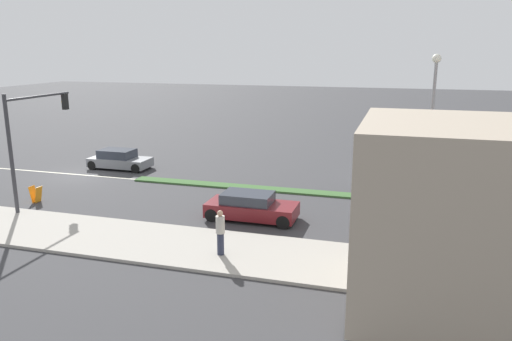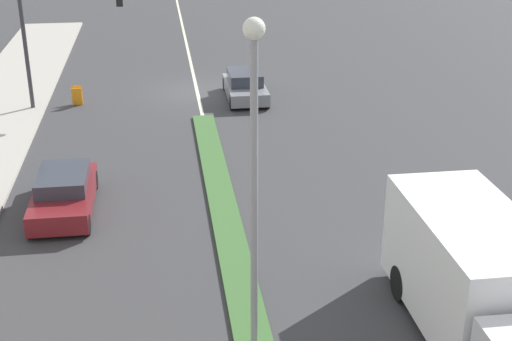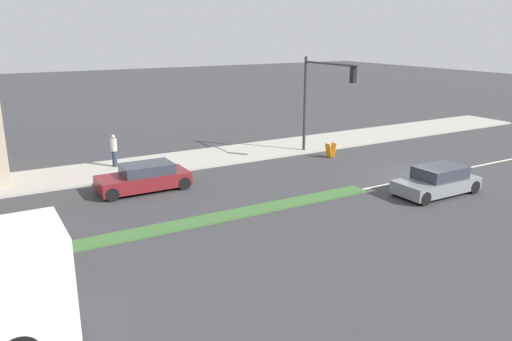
{
  "view_description": "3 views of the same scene",
  "coord_description": "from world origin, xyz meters",
  "px_view_note": "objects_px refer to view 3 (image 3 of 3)",
  "views": [
    {
      "loc": [
        25.99,
        19.17,
        7.67
      ],
      "look_at": [
        1.86,
        12.01,
        1.55
      ],
      "focal_mm": 35.0,
      "sensor_mm": 36.0,
      "label": 1
    },
    {
      "loc": [
        1.82,
        33.79,
        9.98
      ],
      "look_at": [
        -0.91,
        14.32,
        1.71
      ],
      "focal_mm": 50.0,
      "sensor_mm": 36.0,
      "label": 2
    },
    {
      "loc": [
        -16.74,
        19.32,
        7.19
      ],
      "look_at": [
        0.24,
        9.47,
        1.66
      ],
      "focal_mm": 35.0,
      "sensor_mm": 36.0,
      "label": 3
    }
  ],
  "objects_px": {
    "sedan_maroon": "(144,178)",
    "traffic_signal_main": "(320,90)",
    "warning_aframe_sign": "(330,150)",
    "pedestrian": "(114,150)",
    "suv_grey": "(437,181)"
  },
  "relations": [
    {
      "from": "sedan_maroon",
      "to": "traffic_signal_main",
      "type": "bearing_deg",
      "value": -84.09
    },
    {
      "from": "suv_grey",
      "to": "sedan_maroon",
      "type": "height_order",
      "value": "suv_grey"
    },
    {
      "from": "warning_aframe_sign",
      "to": "suv_grey",
      "type": "xyz_separation_m",
      "value": [
        -7.81,
        0.09,
        0.18
      ]
    },
    {
      "from": "traffic_signal_main",
      "to": "sedan_maroon",
      "type": "relative_size",
      "value": 1.35
    },
    {
      "from": "pedestrian",
      "to": "suv_grey",
      "type": "xyz_separation_m",
      "value": [
        -11.69,
        -11.48,
        -0.43
      ]
    },
    {
      "from": "pedestrian",
      "to": "sedan_maroon",
      "type": "height_order",
      "value": "pedestrian"
    },
    {
      "from": "suv_grey",
      "to": "pedestrian",
      "type": "bearing_deg",
      "value": 44.47
    },
    {
      "from": "warning_aframe_sign",
      "to": "sedan_maroon",
      "type": "distance_m",
      "value": 11.41
    },
    {
      "from": "warning_aframe_sign",
      "to": "pedestrian",
      "type": "bearing_deg",
      "value": 71.47
    },
    {
      "from": "traffic_signal_main",
      "to": "suv_grey",
      "type": "distance_m",
      "value": 8.96
    },
    {
      "from": "pedestrian",
      "to": "warning_aframe_sign",
      "type": "xyz_separation_m",
      "value": [
        -3.88,
        -11.57,
        -0.62
      ]
    },
    {
      "from": "traffic_signal_main",
      "to": "sedan_maroon",
      "type": "height_order",
      "value": "traffic_signal_main"
    },
    {
      "from": "suv_grey",
      "to": "sedan_maroon",
      "type": "relative_size",
      "value": 0.96
    },
    {
      "from": "traffic_signal_main",
      "to": "sedan_maroon",
      "type": "bearing_deg",
      "value": 95.91
    },
    {
      "from": "traffic_signal_main",
      "to": "warning_aframe_sign",
      "type": "relative_size",
      "value": 6.69
    }
  ]
}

